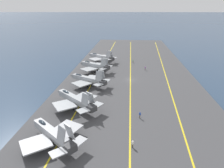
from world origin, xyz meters
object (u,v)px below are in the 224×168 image
object	(u,v)px
parked_jet_third	(88,79)
parked_jet_fifth	(101,57)
crew_green_vest	(133,61)
crew_white_vest	(133,144)
parked_jet_fourth	(94,65)
parked_jet_nearest	(52,133)
parked_jet_second	(75,99)
crew_purple_vest	(145,68)
crew_blue_vest	(140,115)

from	to	relation	value
parked_jet_third	parked_jet_fifth	size ratio (longest dim) A/B	0.99
parked_jet_fifth	crew_green_vest	size ratio (longest dim) A/B	9.30
crew_green_vest	crew_white_vest	bearing A→B (deg)	179.35
parked_jet_fourth	parked_jet_fifth	world-z (taller)	parked_jet_fourth
parked_jet_fourth	parked_jet_fifth	distance (m)	16.21
parked_jet_nearest	parked_jet_second	bearing A→B (deg)	-1.99
parked_jet_fourth	parked_jet_fifth	xyz separation A→B (m)	(16.20, -0.53, -0.07)
parked_jet_nearest	parked_jet_third	xyz separation A→B (m)	(32.14, -0.70, -0.02)
parked_jet_nearest	crew_purple_vest	size ratio (longest dim) A/B	7.87
parked_jet_third	crew_blue_vest	size ratio (longest dim) A/B	8.73
parked_jet_second	crew_purple_vest	xyz separation A→B (m)	(36.62, -21.47, -1.60)
parked_jet_fourth	parked_jet_nearest	bearing A→B (deg)	179.77
crew_blue_vest	parked_jet_fourth	bearing A→B (deg)	25.56
parked_jet_nearest	parked_jet_second	distance (m)	15.45
parked_jet_fourth	crew_purple_vest	world-z (taller)	parked_jet_fourth
parked_jet_nearest	parked_jet_fifth	size ratio (longest dim) A/B	0.88
parked_jet_fifth	crew_white_vest	xyz separation A→B (m)	(-64.76, -15.40, -1.60)
parked_jet_second	parked_jet_fifth	world-z (taller)	parked_jet_second
parked_jet_fifth	crew_purple_vest	size ratio (longest dim) A/B	8.90
crew_purple_vest	crew_white_vest	world-z (taller)	crew_purple_vest
crew_blue_vest	crew_white_vest	distance (m)	11.47
parked_jet_third	crew_purple_vest	world-z (taller)	parked_jet_third
crew_green_vest	parked_jet_third	bearing A→B (deg)	152.95
parked_jet_nearest	parked_jet_fourth	size ratio (longest dim) A/B	0.92
crew_green_vest	crew_blue_vest	xyz separation A→B (m)	(-52.33, -1.16, 0.05)
parked_jet_nearest	crew_blue_vest	bearing A→B (deg)	-57.62
crew_purple_vest	crew_blue_vest	distance (m)	40.83
parked_jet_fifth	crew_green_vest	bearing A→B (deg)	-93.94
parked_jet_second	crew_white_vest	distance (m)	21.92
crew_purple_vest	crew_white_vest	bearing A→B (deg)	173.54
parked_jet_third	crew_blue_vest	world-z (taller)	parked_jet_third
parked_jet_nearest	parked_jet_second	size ratio (longest dim) A/B	0.90
parked_jet_second	crew_purple_vest	size ratio (longest dim) A/B	8.72
crew_blue_vest	parked_jet_third	bearing A→B (deg)	39.86
parked_jet_nearest	parked_jet_third	bearing A→B (deg)	-1.25
parked_jet_third	crew_blue_vest	bearing A→B (deg)	-140.14
parked_jet_fourth	parked_jet_fifth	size ratio (longest dim) A/B	0.96
parked_jet_fifth	crew_white_vest	world-z (taller)	parked_jet_fifth
parked_jet_nearest	crew_purple_vest	world-z (taller)	parked_jet_nearest
parked_jet_nearest	crew_white_vest	bearing A→B (deg)	-89.63
parked_jet_fourth	crew_purple_vest	xyz separation A→B (m)	(3.39, -21.81, -1.64)
parked_jet_nearest	crew_green_vest	size ratio (longest dim) A/B	8.22
parked_jet_nearest	crew_purple_vest	xyz separation A→B (m)	(52.05, -22.01, -1.42)
crew_green_vest	crew_white_vest	distance (m)	63.65
parked_jet_nearest	crew_white_vest	world-z (taller)	parked_jet_nearest
crew_blue_vest	crew_green_vest	bearing A→B (deg)	1.27
parked_jet_fifth	crew_purple_vest	bearing A→B (deg)	-121.04
crew_purple_vest	crew_blue_vest	xyz separation A→B (m)	(-40.64, 4.00, 0.01)
parked_jet_nearest	parked_jet_fourth	xyz separation A→B (m)	(48.66, -0.20, 0.22)
parked_jet_nearest	crew_blue_vest	distance (m)	21.37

